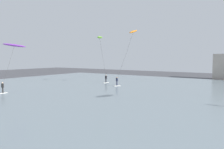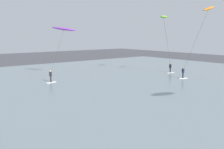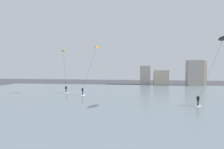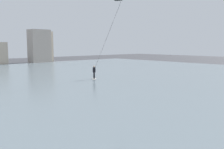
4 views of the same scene
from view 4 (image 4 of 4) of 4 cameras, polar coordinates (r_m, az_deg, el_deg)
name	(u,v)px [view 4 (image 4 of 4)]	position (r m, az deg, el deg)	size (l,w,h in m)	color
water_bay	(8,82)	(29.83, -23.47, -1.64)	(84.00, 52.00, 0.10)	gray
far_shore_buildings	(20,48)	(59.45, -21.03, 5.80)	(19.86, 5.19, 7.89)	#A89E93
kitesurfer_black	(119,7)	(29.14, 1.58, 15.78)	(3.53, 4.69, 9.88)	silver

